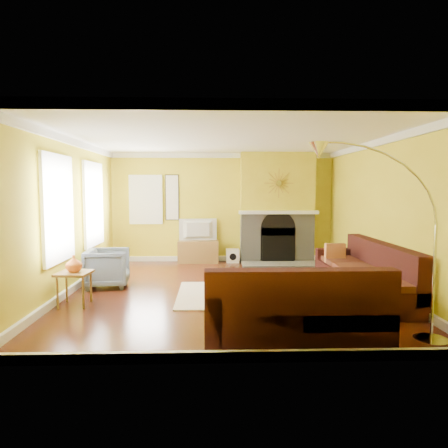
{
  "coord_description": "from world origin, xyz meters",
  "views": [
    {
      "loc": [
        -0.26,
        -7.0,
        1.81
      ],
      "look_at": [
        -0.04,
        0.4,
        1.16
      ],
      "focal_mm": 32.0,
      "sensor_mm": 36.0,
      "label": 1
    }
  ],
  "objects_px": {
    "side_table": "(75,289)",
    "sectional_sofa": "(305,275)",
    "coffee_table": "(251,285)",
    "media_console": "(198,252)",
    "armchair": "(108,268)",
    "arc_lamp": "(381,246)"
  },
  "relations": [
    {
      "from": "side_table",
      "to": "media_console",
      "type": "bearing_deg",
      "value": 63.43
    },
    {
      "from": "sectional_sofa",
      "to": "arc_lamp",
      "type": "height_order",
      "value": "arc_lamp"
    },
    {
      "from": "media_console",
      "to": "side_table",
      "type": "xyz_separation_m",
      "value": [
        -1.8,
        -3.6,
        -0.01
      ]
    },
    {
      "from": "armchair",
      "to": "arc_lamp",
      "type": "relative_size",
      "value": 0.34
    },
    {
      "from": "coffee_table",
      "to": "media_console",
      "type": "relative_size",
      "value": 0.89
    },
    {
      "from": "coffee_table",
      "to": "side_table",
      "type": "relative_size",
      "value": 1.67
    },
    {
      "from": "coffee_table",
      "to": "media_console",
      "type": "height_order",
      "value": "media_console"
    },
    {
      "from": "armchair",
      "to": "side_table",
      "type": "relative_size",
      "value": 1.47
    },
    {
      "from": "armchair",
      "to": "arc_lamp",
      "type": "xyz_separation_m",
      "value": [
        3.87,
        -2.9,
        0.81
      ]
    },
    {
      "from": "coffee_table",
      "to": "armchair",
      "type": "relative_size",
      "value": 1.14
    },
    {
      "from": "media_console",
      "to": "armchair",
      "type": "height_order",
      "value": "armchair"
    },
    {
      "from": "armchair",
      "to": "arc_lamp",
      "type": "distance_m",
      "value": 4.9
    },
    {
      "from": "armchair",
      "to": "side_table",
      "type": "xyz_separation_m",
      "value": [
        -0.2,
        -1.2,
        -0.09
      ]
    },
    {
      "from": "sectional_sofa",
      "to": "side_table",
      "type": "height_order",
      "value": "sectional_sofa"
    },
    {
      "from": "sectional_sofa",
      "to": "coffee_table",
      "type": "relative_size",
      "value": 4.18
    },
    {
      "from": "side_table",
      "to": "sectional_sofa",
      "type": "bearing_deg",
      "value": -0.0
    },
    {
      "from": "media_console",
      "to": "sectional_sofa",
      "type": "bearing_deg",
      "value": -63.43
    },
    {
      "from": "coffee_table",
      "to": "sectional_sofa",
      "type": "bearing_deg",
      "value": -32.01
    },
    {
      "from": "sectional_sofa",
      "to": "side_table",
      "type": "relative_size",
      "value": 6.99
    },
    {
      "from": "side_table",
      "to": "arc_lamp",
      "type": "height_order",
      "value": "arc_lamp"
    },
    {
      "from": "media_console",
      "to": "side_table",
      "type": "height_order",
      "value": "media_console"
    },
    {
      "from": "media_console",
      "to": "side_table",
      "type": "distance_m",
      "value": 4.02
    }
  ]
}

